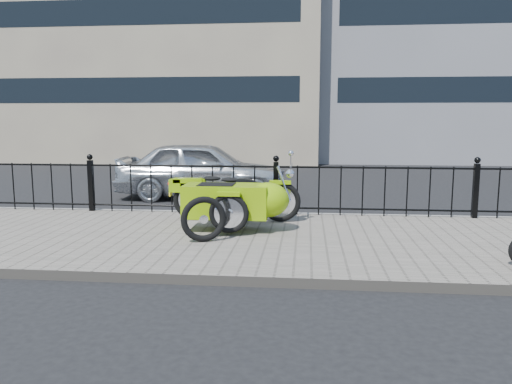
# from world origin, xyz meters

# --- Properties ---
(ground) EXTENTS (120.00, 120.00, 0.00)m
(ground) POSITION_xyz_m (0.00, 0.00, 0.00)
(ground) COLOR black
(ground) RESTS_ON ground
(sidewalk) EXTENTS (30.00, 3.80, 0.12)m
(sidewalk) POSITION_xyz_m (0.00, -0.50, 0.06)
(sidewalk) COLOR #666056
(sidewalk) RESTS_ON ground
(curb) EXTENTS (30.00, 0.10, 0.12)m
(curb) POSITION_xyz_m (0.00, 1.44, 0.06)
(curb) COLOR gray
(curb) RESTS_ON ground
(iron_fence) EXTENTS (14.11, 0.11, 1.08)m
(iron_fence) POSITION_xyz_m (0.00, 1.30, 0.59)
(iron_fence) COLOR black
(iron_fence) RESTS_ON sidewalk
(building_tan) EXTENTS (14.00, 8.01, 12.00)m
(building_tan) POSITION_xyz_m (-6.00, 15.99, 6.00)
(building_tan) COLOR gray
(building_tan) RESTS_ON ground
(motorcycle_sidecar) EXTENTS (2.28, 1.48, 0.98)m
(motorcycle_sidecar) POSITION_xyz_m (-0.51, 0.01, 0.59)
(motorcycle_sidecar) COLOR black
(motorcycle_sidecar) RESTS_ON sidewalk
(spare_tire) EXTENTS (0.64, 0.35, 0.65)m
(spare_tire) POSITION_xyz_m (-0.89, -0.89, 0.45)
(spare_tire) COLOR black
(spare_tire) RESTS_ON sidewalk
(sedan_car) EXTENTS (4.02, 1.75, 1.35)m
(sedan_car) POSITION_xyz_m (-1.88, 3.78, 0.67)
(sedan_car) COLOR silver
(sedan_car) RESTS_ON ground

